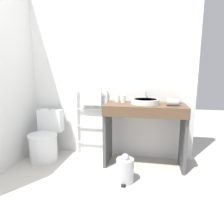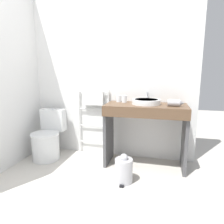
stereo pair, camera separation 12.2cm
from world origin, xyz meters
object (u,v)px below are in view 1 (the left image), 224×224
toilet (45,141)px  cup_near_edge (123,99)px  trash_bin (125,170)px  towel_radiator (92,108)px  cup_near_wall (117,99)px  sink_basin (145,101)px  hair_dryer (173,102)px

toilet → cup_near_edge: (1.13, 0.20, 0.63)m
cup_near_edge → trash_bin: (0.12, -0.61, -0.76)m
towel_radiator → cup_near_wall: (0.42, -0.08, 0.17)m
cup_near_edge → trash_bin: 0.99m
toilet → trash_bin: (1.25, -0.41, -0.13)m
toilet → cup_near_wall: cup_near_wall is taller
cup_near_edge → cup_near_wall: bearing=156.6°
cup_near_edge → toilet: bearing=-169.9°
toilet → cup_near_wall: (1.05, 0.24, 0.63)m
sink_basin → cup_near_edge: bearing=164.9°
sink_basin → cup_near_wall: cup_near_wall is taller
sink_basin → trash_bin: (-0.20, -0.53, -0.75)m
cup_near_wall → cup_near_edge: size_ratio=0.96×
cup_near_edge → trash_bin: bearing=-79.2°
towel_radiator → cup_near_edge: (0.51, -0.12, 0.18)m
hair_dryer → trash_bin: hair_dryer is taller
trash_bin → towel_radiator: bearing=130.5°
toilet → cup_near_edge: bearing=10.1°
towel_radiator → sink_basin: 0.86m
toilet → towel_radiator: (0.63, 0.32, 0.45)m
toilet → towel_radiator: 0.84m
towel_radiator → hair_dryer: 1.22m
cup_near_edge → hair_dryer: cup_near_edge is taller
toilet → trash_bin: 1.32m
toilet → cup_near_wall: 1.24m
hair_dryer → cup_near_edge: bearing=167.1°
cup_near_edge → hair_dryer: 0.69m
cup_near_wall → towel_radiator: bearing=169.4°
trash_bin → sink_basin: bearing=69.7°
toilet → sink_basin: sink_basin is taller
sink_basin → cup_near_edge: size_ratio=3.79×
hair_dryer → trash_bin: size_ratio=0.57×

